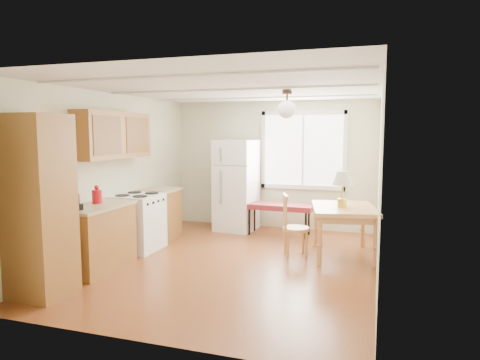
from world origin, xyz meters
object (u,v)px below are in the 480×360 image
at_px(refrigerator, 236,185).
at_px(bench, 279,207).
at_px(dining_table, 343,213).
at_px(chair, 290,221).

relative_size(refrigerator, bench, 1.38).
bearing_deg(dining_table, chair, -171.70).
bearing_deg(refrigerator, bench, -5.57).
relative_size(bench, chair, 1.35).
xyz_separation_m(dining_table, chair, (-0.77, -0.27, -0.12)).
height_order(refrigerator, bench, refrigerator).
distance_m(refrigerator, bench, 0.98).
distance_m(refrigerator, dining_table, 2.44).
distance_m(dining_table, chair, 0.83).
bearing_deg(chair, bench, 90.54).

